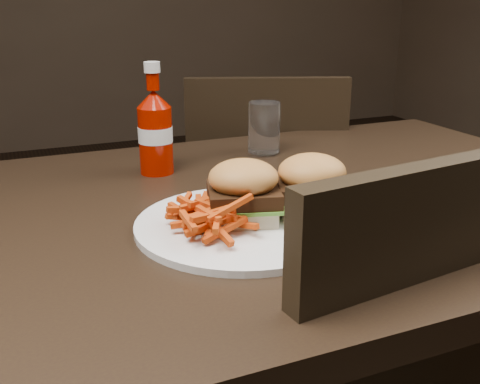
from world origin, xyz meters
name	(u,v)px	position (x,y,z in m)	size (l,w,h in m)	color
dining_table	(282,206)	(0.00, 0.00, 0.73)	(1.20, 0.80, 0.04)	black
chair_far	(260,222)	(0.25, 0.62, 0.43)	(0.42, 0.42, 0.04)	black
plate	(243,225)	(-0.12, -0.10, 0.76)	(0.30, 0.30, 0.01)	white
sandwich_half_a	(243,212)	(-0.11, -0.10, 0.77)	(0.09, 0.08, 0.02)	beige
sandwich_half_b	(311,205)	(-0.01, -0.11, 0.77)	(0.09, 0.08, 0.02)	beige
fries_pile	(207,215)	(-0.17, -0.11, 0.78)	(0.10, 0.10, 0.04)	#AA4400
ketchup_bottle	(156,141)	(-0.16, 0.20, 0.81)	(0.06, 0.06, 0.12)	#910D00
tumbler	(264,127)	(0.08, 0.24, 0.81)	(0.06, 0.06, 0.10)	white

